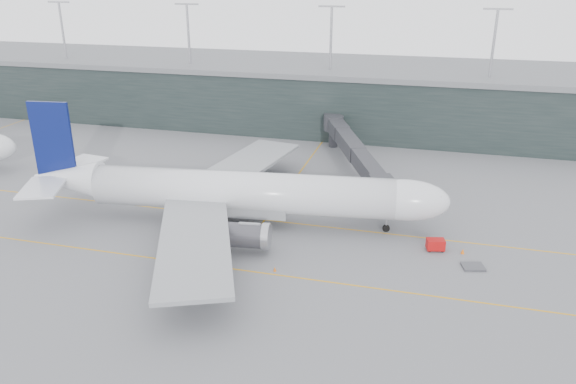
# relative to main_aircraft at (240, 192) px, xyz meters

# --- Properties ---
(ground) EXTENTS (320.00, 320.00, 0.00)m
(ground) POSITION_rel_main_aircraft_xyz_m (-1.70, 6.00, -5.12)
(ground) COLOR slate
(ground) RESTS_ON ground
(taxiline_a) EXTENTS (160.00, 0.25, 0.02)m
(taxiline_a) POSITION_rel_main_aircraft_xyz_m (-1.70, 2.00, -5.11)
(taxiline_a) COLOR orange
(taxiline_a) RESTS_ON ground
(taxiline_b) EXTENTS (160.00, 0.25, 0.02)m
(taxiline_b) POSITION_rel_main_aircraft_xyz_m (-1.70, -14.00, -5.11)
(taxiline_b) COLOR orange
(taxiline_b) RESTS_ON ground
(taxiline_lead_main) EXTENTS (0.25, 60.00, 0.02)m
(taxiline_lead_main) POSITION_rel_main_aircraft_xyz_m (3.30, 26.00, -5.11)
(taxiline_lead_main) COLOR orange
(taxiline_lead_main) RESTS_ON ground
(terminal) EXTENTS (240.00, 36.00, 29.00)m
(terminal) POSITION_rel_main_aircraft_xyz_m (-1.71, 64.00, 2.50)
(terminal) COLOR black
(terminal) RESTS_ON ground
(main_aircraft) EXTENTS (65.03, 60.69, 18.23)m
(main_aircraft) POSITION_rel_main_aircraft_xyz_m (0.00, 0.00, 0.00)
(main_aircraft) COLOR silver
(main_aircraft) RESTS_ON ground
(jet_bridge) EXTENTS (20.04, 43.85, 7.00)m
(jet_bridge) POSITION_rel_main_aircraft_xyz_m (14.12, 30.41, 0.12)
(jet_bridge) COLOR #29292E
(jet_bridge) RESTS_ON ground
(gse_cart) EXTENTS (2.77, 2.11, 1.68)m
(gse_cart) POSITION_rel_main_aircraft_xyz_m (29.50, -1.66, -4.18)
(gse_cart) COLOR #A60B0C
(gse_cart) RESTS_ON ground
(baggage_dolly) EXTENTS (3.33, 2.93, 0.28)m
(baggage_dolly) POSITION_rel_main_aircraft_xyz_m (34.49, -5.47, -4.95)
(baggage_dolly) COLOR #3B3C41
(baggage_dolly) RESTS_ON ground
(uld_a) EXTENTS (2.54, 2.23, 1.98)m
(uld_a) POSITION_rel_main_aircraft_xyz_m (-5.96, 16.91, -4.07)
(uld_a) COLOR #3C3C41
(uld_a) RESTS_ON ground
(uld_b) EXTENTS (2.25, 2.00, 1.71)m
(uld_b) POSITION_rel_main_aircraft_xyz_m (-2.63, 16.62, -4.22)
(uld_b) COLOR #3C3C41
(uld_b) RESTS_ON ground
(uld_c) EXTENTS (1.84, 1.49, 1.64)m
(uld_c) POSITION_rel_main_aircraft_xyz_m (-2.68, 16.13, -4.25)
(uld_c) COLOR #3C3C41
(uld_c) RESTS_ON ground
(cone_nose) EXTENTS (0.49, 0.49, 0.78)m
(cone_nose) POSITION_rel_main_aircraft_xyz_m (33.23, -1.69, -4.73)
(cone_nose) COLOR orange
(cone_nose) RESTS_ON ground
(cone_wing_stbd) EXTENTS (0.40, 0.40, 0.64)m
(cone_wing_stbd) POSITION_rel_main_aircraft_xyz_m (9.35, -13.13, -4.80)
(cone_wing_stbd) COLOR #E0600C
(cone_wing_stbd) RESTS_ON ground
(cone_wing_port) EXTENTS (0.46, 0.46, 0.73)m
(cone_wing_port) POSITION_rel_main_aircraft_xyz_m (7.35, 16.00, -4.75)
(cone_wing_port) COLOR orange
(cone_wing_port) RESTS_ON ground
(cone_tail) EXTENTS (0.45, 0.45, 0.71)m
(cone_tail) POSITION_rel_main_aircraft_xyz_m (-9.25, -6.64, -4.76)
(cone_tail) COLOR #FF4B0E
(cone_tail) RESTS_ON ground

